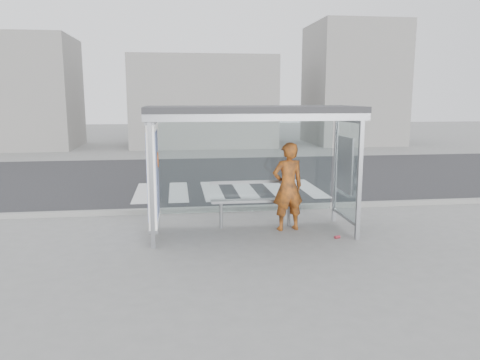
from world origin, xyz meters
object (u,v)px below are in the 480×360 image
at_px(person, 288,187).
at_px(soda_can, 337,237).
at_px(bus_shelter, 234,138).
at_px(bench, 255,200).

bearing_deg(person, soda_can, 128.69).
xyz_separation_m(person, soda_can, (0.85, -0.76, -0.91)).
bearing_deg(bus_shelter, bench, 40.40).
height_order(bus_shelter, bench, bus_shelter).
height_order(bench, soda_can, bench).
bearing_deg(bench, soda_can, -36.42).
relative_size(bus_shelter, person, 2.27).
distance_m(person, bench, 0.80).
relative_size(bench, soda_can, 16.75).
distance_m(bus_shelter, person, 1.56).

